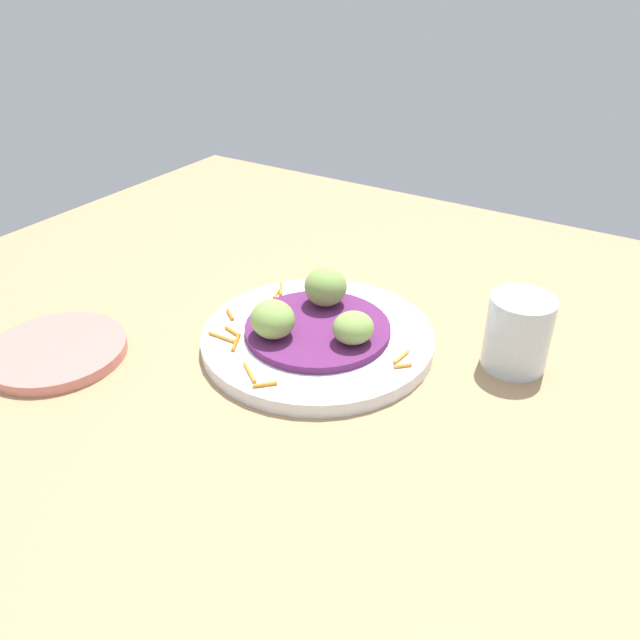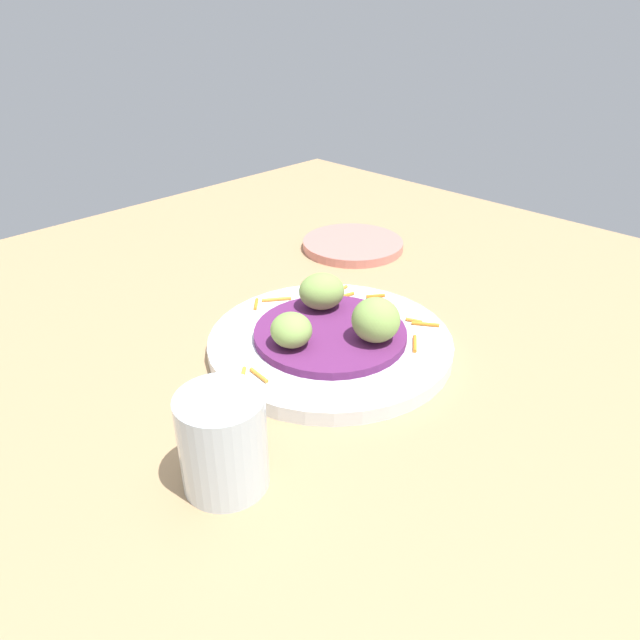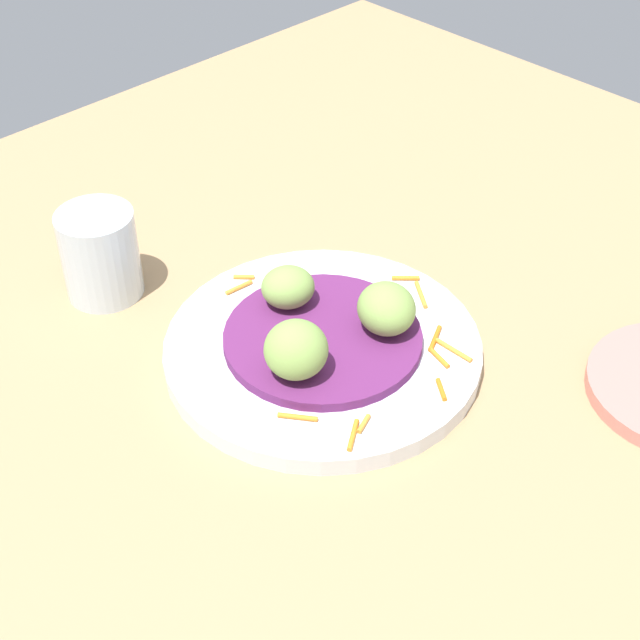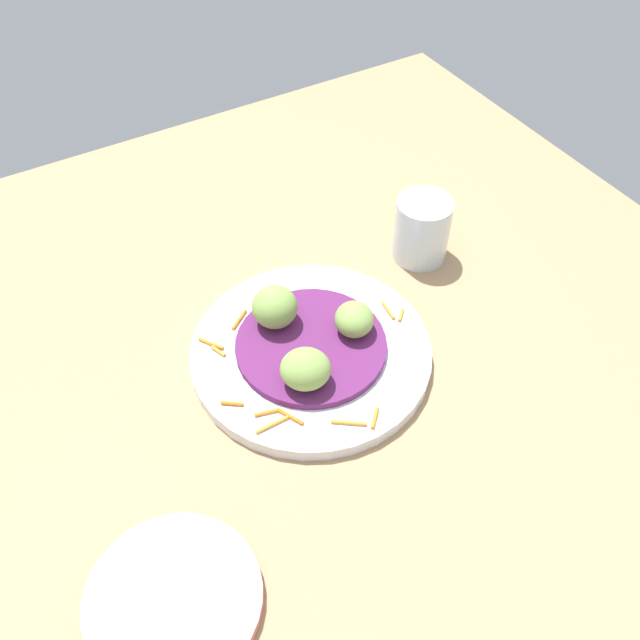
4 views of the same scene
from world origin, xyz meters
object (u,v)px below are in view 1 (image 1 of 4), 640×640
at_px(water_glass, 518,333).
at_px(side_plate_small, 57,351).
at_px(main_plate, 318,338).
at_px(guac_scoop_center, 326,287).
at_px(guac_scoop_left, 353,328).
at_px(guac_scoop_right, 274,318).

bearing_deg(water_glass, side_plate_small, 30.05).
bearing_deg(main_plate, guac_scoop_center, -68.74).
relative_size(guac_scoop_left, guac_scoop_right, 0.87).
bearing_deg(side_plate_small, water_glass, -149.95).
bearing_deg(guac_scoop_right, side_plate_small, 33.73).
xyz_separation_m(main_plate, guac_scoop_left, (-0.05, 0.01, 0.03)).
bearing_deg(main_plate, water_glass, -158.93).
height_order(guac_scoop_left, guac_scoop_right, guac_scoop_right).
height_order(guac_scoop_right, water_glass, water_glass).
xyz_separation_m(guac_scoop_left, guac_scoop_center, (0.07, -0.05, 0.01)).
distance_m(guac_scoop_right, side_plate_small, 0.24).
xyz_separation_m(guac_scoop_center, water_glass, (-0.22, -0.03, -0.01)).
bearing_deg(guac_scoop_left, main_plate, -8.74).
distance_m(side_plate_small, water_glass, 0.50).
bearing_deg(guac_scoop_left, guac_scoop_center, -38.74).
height_order(side_plate_small, water_glass, water_glass).
relative_size(guac_scoop_center, water_glass, 0.61).
relative_size(main_plate, guac_scoop_center, 5.24).
relative_size(main_plate, side_plate_small, 1.74).
height_order(guac_scoop_center, water_glass, water_glass).
height_order(guac_scoop_center, side_plate_small, guac_scoop_center).
xyz_separation_m(guac_scoop_left, side_plate_small, (0.28, 0.17, -0.04)).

